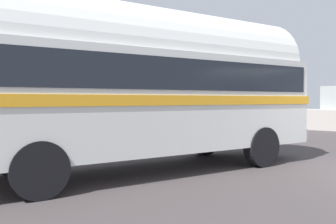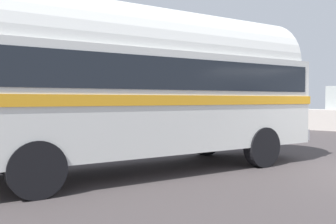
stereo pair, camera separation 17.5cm
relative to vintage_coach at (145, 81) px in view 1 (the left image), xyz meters
The scene contains 1 object.
vintage_coach is the anchor object (origin of this frame).
Camera 1 is at (0.70, -8.91, 1.64)m, focal length 38.66 mm.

